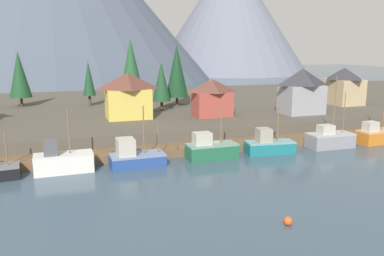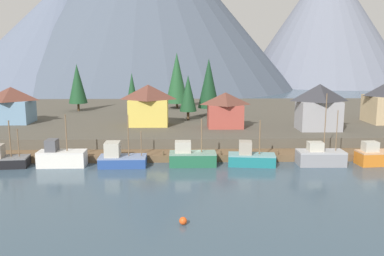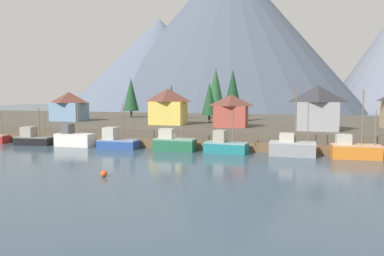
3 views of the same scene
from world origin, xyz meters
TOP-DOWN VIEW (x-y plane):
  - ground_plane at (0.00, 20.00)m, footprint 400.00×400.00m
  - dock at (0.00, 1.99)m, footprint 80.00×4.00m
  - shoreline_bank at (0.00, 32.00)m, footprint 400.00×56.00m
  - mountain_east_peak at (71.19, 153.38)m, footprint 82.41×82.41m
  - fishing_boat_white at (-17.54, -1.44)m, footprint 6.28×2.63m
  - fishing_boat_blue at (-9.59, -1.71)m, footprint 6.29×3.11m
  - fishing_boat_green at (-0.08, -1.51)m, footprint 6.27×2.75m
  - fishing_boat_teal at (7.91, -1.73)m, footprint 6.51×3.23m
  - fishing_boat_grey at (17.41, -1.66)m, footprint 6.30×3.03m
  - fishing_boat_orange at (25.52, -1.70)m, footprint 6.46×3.11m
  - house_red at (6.06, 13.59)m, footprint 6.19×4.37m
  - house_yellow at (-7.17, 16.02)m, footprint 7.09×5.13m
  - house_tan at (35.43, 18.05)m, footprint 5.70×7.01m
  - house_grey at (21.22, 11.08)m, footprint 6.98×5.00m
  - conifer_near_left at (-0.12, 22.35)m, footprint 3.26×3.26m
  - conifer_near_right at (-24.20, 35.25)m, footprint 4.05×4.05m
  - conifer_mid_left at (4.08, 26.90)m, footprint 4.33×4.33m
  - conifer_mid_right at (-2.43, 39.21)m, footprint 5.08×5.08m
  - conifer_back_left at (-11.87, 31.78)m, footprint 2.36×2.36m
  - channel_buoy at (-1.26, -21.00)m, footprint 0.70×0.70m

SIDE VIEW (x-z plane):
  - ground_plane at x=0.00m, z-range -1.00..0.00m
  - channel_buoy at x=-1.26m, z-range 0.00..0.70m
  - dock at x=0.00m, z-range -0.30..1.30m
  - fishing_boat_teal at x=7.91m, z-range -1.98..4.24m
  - fishing_boat_blue at x=-9.59m, z-range -2.36..4.64m
  - fishing_boat_orange at x=25.52m, z-range -3.45..5.77m
  - fishing_boat_grey at x=17.41m, z-range -3.70..6.02m
  - fishing_boat_green at x=-0.08m, z-range -2.01..4.37m
  - shoreline_bank at x=0.00m, z-range 0.00..2.50m
  - fishing_boat_white at x=-17.54m, z-range -2.23..4.78m
  - house_red at x=6.06m, z-range 2.57..8.59m
  - house_tan at x=35.43m, z-range 2.58..9.72m
  - house_yellow at x=-7.17m, z-range 2.58..9.76m
  - house_grey at x=21.22m, z-range 2.59..10.16m
  - conifer_near_left at x=-0.12m, z-range 3.30..11.80m
  - conifer_back_left at x=-11.87m, z-range 3.44..11.97m
  - conifer_near_right at x=-24.20m, z-range 3.36..13.66m
  - conifer_mid_left at x=4.08m, z-range 3.34..14.90m
  - conifer_mid_right at x=-2.43m, z-range 3.14..15.91m
  - mountain_east_peak at x=71.19m, z-range 0.00..62.08m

